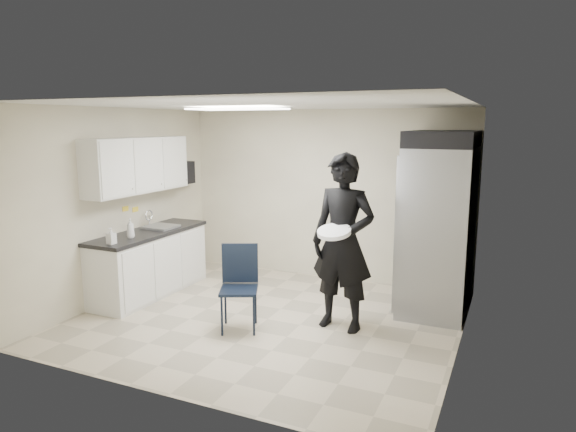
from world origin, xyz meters
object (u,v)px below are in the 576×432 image
at_px(lower_counter, 150,264).
at_px(man_tuxedo, 343,242).
at_px(commercial_fridge, 439,229).
at_px(folding_chair, 239,290).

xyz_separation_m(lower_counter, man_tuxedo, (2.86, -0.06, 0.60)).
distance_m(lower_counter, commercial_fridge, 3.98).
xyz_separation_m(lower_counter, commercial_fridge, (3.78, 1.07, 0.62)).
height_order(commercial_fridge, man_tuxedo, commercial_fridge).
xyz_separation_m(lower_counter, folding_chair, (1.79, -0.62, 0.05)).
bearing_deg(lower_counter, folding_chair, -18.96).
height_order(folding_chair, man_tuxedo, man_tuxedo).
height_order(lower_counter, commercial_fridge, commercial_fridge).
bearing_deg(commercial_fridge, man_tuxedo, -128.90).
xyz_separation_m(folding_chair, man_tuxedo, (1.07, 0.55, 0.55)).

